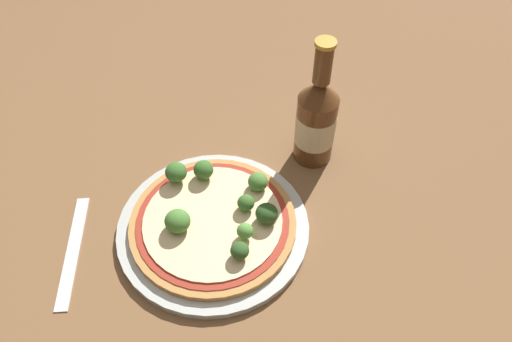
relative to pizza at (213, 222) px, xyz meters
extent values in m
plane|color=brown|center=(-0.01, 0.00, -0.02)|extent=(3.00, 3.00, 0.00)
cylinder|color=#B2B7B2|center=(0.00, 0.00, -0.01)|extent=(0.28, 0.28, 0.01)
cylinder|color=#B77F42|center=(0.00, 0.00, 0.00)|extent=(0.24, 0.24, 0.01)
cylinder|color=maroon|center=(0.00, 0.00, 0.00)|extent=(0.22, 0.22, 0.00)
cylinder|color=beige|center=(0.00, 0.00, 0.01)|extent=(0.20, 0.20, 0.00)
cylinder|color=#89A866|center=(0.08, -0.01, 0.01)|extent=(0.01, 0.01, 0.01)
ellipsoid|color=#2D5123|center=(0.08, -0.01, 0.02)|extent=(0.03, 0.03, 0.03)
cylinder|color=#89A866|center=(-0.05, -0.02, 0.01)|extent=(0.01, 0.01, 0.01)
ellipsoid|color=#477A33|center=(-0.05, -0.02, 0.02)|extent=(0.04, 0.04, 0.03)
cylinder|color=#89A866|center=(-0.06, 0.07, 0.01)|extent=(0.01, 0.01, 0.01)
ellipsoid|color=#386628|center=(-0.06, 0.07, 0.03)|extent=(0.03, 0.03, 0.03)
cylinder|color=#89A866|center=(0.04, -0.06, 0.01)|extent=(0.01, 0.01, 0.01)
ellipsoid|color=#2D5123|center=(0.04, -0.06, 0.02)|extent=(0.03, 0.03, 0.02)
cylinder|color=#89A866|center=(0.06, 0.06, 0.01)|extent=(0.01, 0.01, 0.01)
ellipsoid|color=#477A33|center=(0.06, 0.06, 0.02)|extent=(0.03, 0.03, 0.03)
cylinder|color=#89A866|center=(0.05, 0.02, 0.01)|extent=(0.01, 0.01, 0.01)
ellipsoid|color=#386628|center=(0.05, 0.02, 0.02)|extent=(0.02, 0.02, 0.02)
cylinder|color=#89A866|center=(0.05, -0.03, 0.01)|extent=(0.01, 0.01, 0.01)
ellipsoid|color=#568E3D|center=(0.05, -0.03, 0.02)|extent=(0.02, 0.02, 0.02)
cylinder|color=#89A866|center=(-0.02, 0.08, 0.01)|extent=(0.01, 0.01, 0.01)
ellipsoid|color=#386628|center=(-0.02, 0.08, 0.02)|extent=(0.03, 0.03, 0.03)
cylinder|color=#563319|center=(0.15, 0.15, 0.04)|extent=(0.06, 0.06, 0.12)
cylinder|color=#C6B793|center=(0.15, 0.15, 0.04)|extent=(0.06, 0.06, 0.05)
cone|color=#563319|center=(0.15, 0.15, 0.12)|extent=(0.06, 0.06, 0.03)
cylinder|color=#563319|center=(0.15, 0.15, 0.16)|extent=(0.03, 0.03, 0.06)
cylinder|color=#B7892D|center=(0.15, 0.15, 0.20)|extent=(0.03, 0.03, 0.01)
cube|color=silver|center=(-0.20, -0.04, -0.02)|extent=(0.03, 0.18, 0.00)
camera|label=1|loc=(0.07, -0.41, 0.59)|focal=35.00mm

